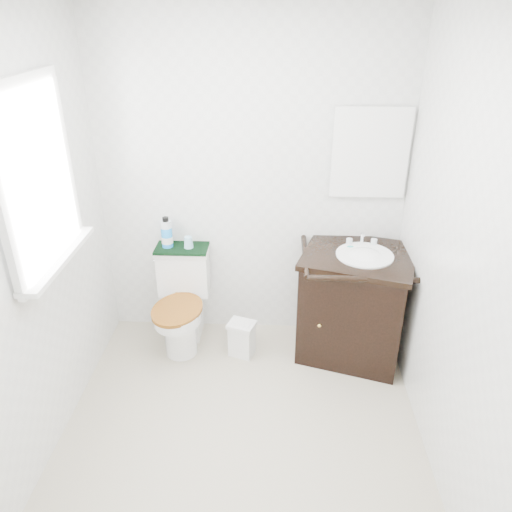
# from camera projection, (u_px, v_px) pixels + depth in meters

# --- Properties ---
(floor) EXTENTS (2.40, 2.40, 0.00)m
(floor) POSITION_uv_depth(u_px,v_px,m) (241.00, 438.00, 3.03)
(floor) COLOR #ADA88C
(floor) RESTS_ON ground
(wall_back) EXTENTS (2.40, 0.00, 2.40)m
(wall_back) POSITION_uv_depth(u_px,v_px,m) (251.00, 185.00, 3.55)
(wall_back) COLOR silver
(wall_back) RESTS_ON ground
(wall_front) EXTENTS (2.40, 0.00, 2.40)m
(wall_front) POSITION_uv_depth(u_px,v_px,m) (204.00, 462.00, 1.41)
(wall_front) COLOR silver
(wall_front) RESTS_ON ground
(wall_left) EXTENTS (0.00, 2.40, 2.40)m
(wall_left) POSITION_uv_depth(u_px,v_px,m) (21.00, 259.00, 2.53)
(wall_left) COLOR silver
(wall_left) RESTS_ON ground
(wall_right) EXTENTS (0.00, 2.40, 2.40)m
(wall_right) POSITION_uv_depth(u_px,v_px,m) (461.00, 269.00, 2.44)
(wall_right) COLOR silver
(wall_right) RESTS_ON ground
(window) EXTENTS (0.02, 0.70, 0.90)m
(window) POSITION_uv_depth(u_px,v_px,m) (35.00, 178.00, 2.59)
(window) COLOR white
(window) RESTS_ON wall_left
(mirror) EXTENTS (0.50, 0.02, 0.60)m
(mirror) POSITION_uv_depth(u_px,v_px,m) (370.00, 153.00, 3.38)
(mirror) COLOR silver
(mirror) RESTS_ON wall_back
(toilet) EXTENTS (0.42, 0.64, 0.73)m
(toilet) POSITION_uv_depth(u_px,v_px,m) (183.00, 305.00, 3.76)
(toilet) COLOR white
(toilet) RESTS_ON floor
(vanity) EXTENTS (0.90, 0.82, 0.92)m
(vanity) POSITION_uv_depth(u_px,v_px,m) (355.00, 301.00, 3.60)
(vanity) COLOR black
(vanity) RESTS_ON floor
(trash_bin) EXTENTS (0.23, 0.21, 0.28)m
(trash_bin) POSITION_uv_depth(u_px,v_px,m) (242.00, 338.00, 3.69)
(trash_bin) COLOR white
(trash_bin) RESTS_ON floor
(towel) EXTENTS (0.39, 0.22, 0.02)m
(towel) POSITION_uv_depth(u_px,v_px,m) (182.00, 248.00, 3.68)
(towel) COLOR black
(towel) RESTS_ON toilet
(mouthwash_bottle) EXTENTS (0.08, 0.08, 0.23)m
(mouthwash_bottle) POSITION_uv_depth(u_px,v_px,m) (167.00, 233.00, 3.64)
(mouthwash_bottle) COLOR #1B8AEC
(mouthwash_bottle) RESTS_ON towel
(cup) EXTENTS (0.07, 0.07, 0.09)m
(cup) POSITION_uv_depth(u_px,v_px,m) (188.00, 242.00, 3.65)
(cup) COLOR #8FCBEA
(cup) RESTS_ON towel
(soap_bar) EXTENTS (0.06, 0.04, 0.02)m
(soap_bar) POSITION_uv_depth(u_px,v_px,m) (350.00, 247.00, 3.50)
(soap_bar) COLOR teal
(soap_bar) RESTS_ON vanity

